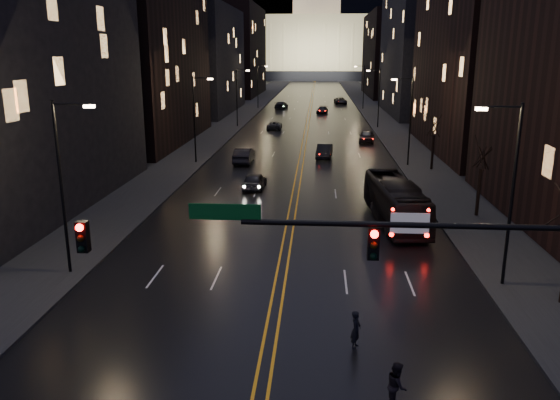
% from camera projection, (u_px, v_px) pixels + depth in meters
% --- Properties ---
extents(ground, '(900.00, 900.00, 0.00)m').
position_uv_depth(ground, '(260.00, 400.00, 18.10)').
color(ground, black).
rests_on(ground, ground).
extents(road, '(20.00, 320.00, 0.02)m').
position_uv_depth(road, '(312.00, 98.00, 143.38)').
color(road, black).
rests_on(road, ground).
extents(sidewalk_left, '(8.00, 320.00, 0.16)m').
position_uv_depth(sidewalk_left, '(259.00, 97.00, 144.30)').
color(sidewalk_left, black).
rests_on(sidewalk_left, ground).
extents(sidewalk_right, '(8.00, 320.00, 0.16)m').
position_uv_depth(sidewalk_right, '(366.00, 98.00, 142.41)').
color(sidewalk_right, black).
rests_on(sidewalk_right, ground).
extents(center_line, '(0.62, 320.00, 0.01)m').
position_uv_depth(center_line, '(312.00, 98.00, 143.37)').
color(center_line, orange).
rests_on(center_line, road).
extents(building_left_mid, '(12.00, 30.00, 28.00)m').
position_uv_depth(building_left_mid, '(137.00, 30.00, 67.94)').
color(building_left_mid, black).
rests_on(building_left_mid, ground).
extents(building_left_far, '(12.00, 34.00, 20.00)m').
position_uv_depth(building_left_far, '(202.00, 60.00, 105.60)').
color(building_left_far, black).
rests_on(building_left_far, ground).
extents(building_left_dist, '(12.00, 40.00, 24.00)m').
position_uv_depth(building_left_dist, '(237.00, 51.00, 151.34)').
color(building_left_dist, black).
rests_on(building_left_dist, ground).
extents(building_right_mid, '(12.00, 34.00, 26.00)m').
position_uv_depth(building_right_mid, '(423.00, 44.00, 101.98)').
color(building_right_mid, black).
rests_on(building_right_mid, ground).
extents(building_right_dist, '(12.00, 40.00, 22.00)m').
position_uv_depth(building_right_dist, '(390.00, 55.00, 148.75)').
color(building_right_dist, black).
rests_on(building_right_dist, ground).
extents(capitol, '(90.00, 50.00, 58.50)m').
position_uv_depth(capitol, '(316.00, 41.00, 254.59)').
color(capitol, black).
rests_on(capitol, ground).
extents(traffic_signal, '(17.29, 0.45, 7.00)m').
position_uv_depth(traffic_signal, '(453.00, 261.00, 16.38)').
color(traffic_signal, black).
rests_on(traffic_signal, ground).
extents(streetlamp_right_near, '(2.13, 0.25, 9.00)m').
position_uv_depth(streetlamp_right_near, '(509.00, 186.00, 25.69)').
color(streetlamp_right_near, black).
rests_on(streetlamp_right_near, ground).
extents(streetlamp_left_near, '(2.13, 0.25, 9.00)m').
position_uv_depth(streetlamp_left_near, '(64.00, 179.00, 27.16)').
color(streetlamp_left_near, black).
rests_on(streetlamp_left_near, ground).
extents(streetlamp_right_mid, '(2.13, 0.25, 9.00)m').
position_uv_depth(streetlamp_right_mid, '(409.00, 117.00, 54.60)').
color(streetlamp_right_mid, black).
rests_on(streetlamp_right_mid, ground).
extents(streetlamp_left_mid, '(2.13, 0.25, 9.00)m').
position_uv_depth(streetlamp_left_mid, '(196.00, 115.00, 56.07)').
color(streetlamp_left_mid, black).
rests_on(streetlamp_left_mid, ground).
extents(streetlamp_right_far, '(2.13, 0.25, 9.00)m').
position_uv_depth(streetlamp_right_far, '(378.00, 95.00, 83.51)').
color(streetlamp_right_far, black).
rests_on(streetlamp_right_far, ground).
extents(streetlamp_left_far, '(2.13, 0.25, 9.00)m').
position_uv_depth(streetlamp_left_far, '(238.00, 94.00, 84.98)').
color(streetlamp_left_far, black).
rests_on(streetlamp_left_far, ground).
extents(streetlamp_right_dist, '(2.13, 0.25, 9.00)m').
position_uv_depth(streetlamp_right_dist, '(363.00, 85.00, 112.42)').
color(streetlamp_right_dist, black).
rests_on(streetlamp_right_dist, ground).
extents(streetlamp_left_dist, '(2.13, 0.25, 9.00)m').
position_uv_depth(streetlamp_left_dist, '(259.00, 84.00, 113.89)').
color(streetlamp_left_dist, black).
rests_on(streetlamp_left_dist, ground).
extents(tree_right_mid, '(2.40, 2.40, 6.65)m').
position_uv_depth(tree_right_mid, '(482.00, 154.00, 37.25)').
color(tree_right_mid, black).
rests_on(tree_right_mid, ground).
extents(tree_right_far, '(2.40, 2.40, 6.65)m').
position_uv_depth(tree_right_far, '(435.00, 125.00, 52.67)').
color(tree_right_far, black).
rests_on(tree_right_far, ground).
extents(bus, '(3.42, 10.63, 2.91)m').
position_uv_depth(bus, '(395.00, 202.00, 36.93)').
color(bus, black).
rests_on(bus, ground).
extents(oncoming_car_a, '(1.92, 4.33, 1.45)m').
position_uv_depth(oncoming_car_a, '(255.00, 181.00, 46.32)').
color(oncoming_car_a, black).
rests_on(oncoming_car_a, ground).
extents(oncoming_car_b, '(1.81, 5.01, 1.64)m').
position_uv_depth(oncoming_car_b, '(244.00, 155.00, 57.43)').
color(oncoming_car_b, black).
rests_on(oncoming_car_b, ground).
extents(oncoming_car_c, '(2.15, 4.62, 1.28)m').
position_uv_depth(oncoming_car_c, '(274.00, 125.00, 83.19)').
color(oncoming_car_c, black).
rests_on(oncoming_car_c, ground).
extents(oncoming_car_d, '(2.85, 5.52, 1.53)m').
position_uv_depth(oncoming_car_d, '(281.00, 105.00, 114.96)').
color(oncoming_car_d, black).
rests_on(oncoming_car_d, ground).
extents(receding_car_a, '(1.96, 4.70, 1.51)m').
position_uv_depth(receding_car_a, '(324.00, 151.00, 60.30)').
color(receding_car_a, black).
rests_on(receding_car_a, ground).
extents(receding_car_b, '(2.39, 4.85, 1.59)m').
position_uv_depth(receding_car_b, '(367.00, 136.00, 70.97)').
color(receding_car_b, black).
rests_on(receding_car_b, ground).
extents(receding_car_c, '(2.44, 4.80, 1.33)m').
position_uv_depth(receding_car_c, '(322.00, 110.00, 105.54)').
color(receding_car_c, black).
rests_on(receding_car_c, ground).
extents(receding_car_d, '(3.02, 5.68, 1.52)m').
position_uv_depth(receding_car_d, '(340.00, 101.00, 125.55)').
color(receding_car_d, black).
rests_on(receding_car_d, ground).
extents(pedestrian_a, '(0.54, 0.66, 1.55)m').
position_uv_depth(pedestrian_a, '(356.00, 330.00, 21.16)').
color(pedestrian_a, black).
rests_on(pedestrian_a, ground).
extents(pedestrian_b, '(0.46, 0.81, 1.63)m').
position_uv_depth(pedestrian_b, '(397.00, 385.00, 17.53)').
color(pedestrian_b, black).
rests_on(pedestrian_b, ground).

